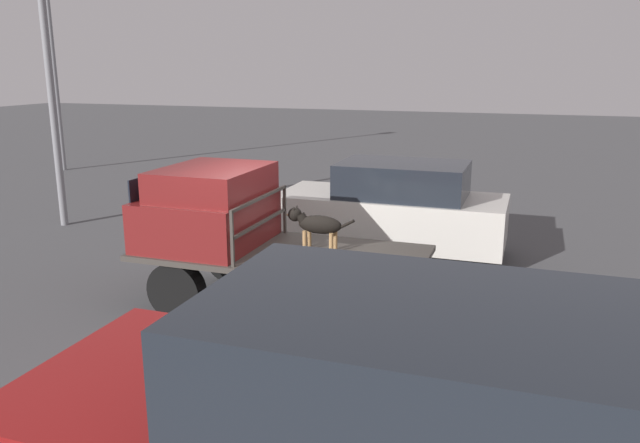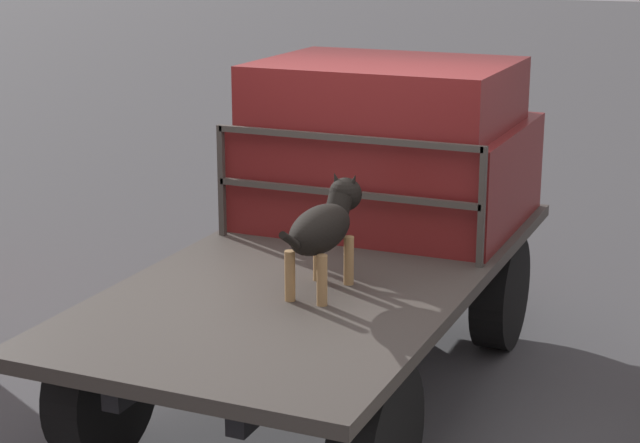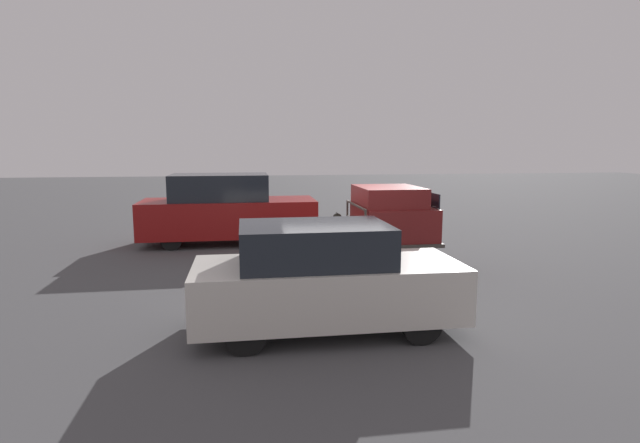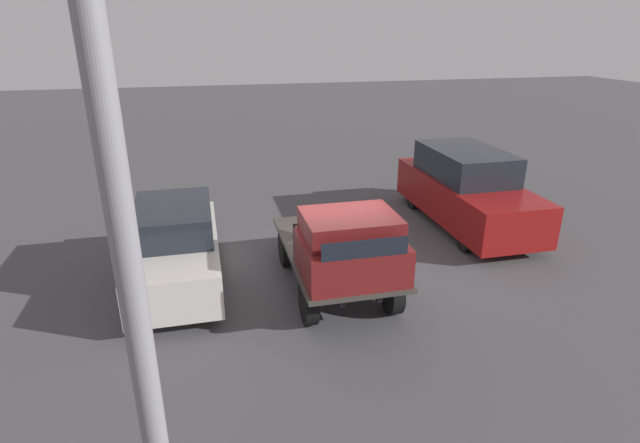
% 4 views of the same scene
% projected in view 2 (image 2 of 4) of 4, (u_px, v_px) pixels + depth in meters
% --- Properties ---
extents(ground_plane, '(80.00, 80.00, 0.00)m').
position_uv_depth(ground_plane, '(325.00, 393.00, 6.91)').
color(ground_plane, '#474749').
extents(flatbed_truck, '(4.07, 1.96, 0.88)m').
position_uv_depth(flatbed_truck, '(325.00, 301.00, 6.74)').
color(flatbed_truck, black).
rests_on(flatbed_truck, ground).
extents(truck_cab, '(1.59, 1.84, 1.15)m').
position_uv_depth(truck_cab, '(389.00, 145.00, 7.56)').
color(truck_cab, maroon).
rests_on(truck_cab, flatbed_truck).
extents(truck_headboard, '(0.04, 1.84, 0.76)m').
position_uv_depth(truck_headboard, '(345.00, 174.00, 6.83)').
color(truck_headboard, '#3D3833').
rests_on(truck_headboard, flatbed_truck).
extents(dog, '(1.03, 0.26, 0.63)m').
position_uv_depth(dog, '(325.00, 225.00, 6.13)').
color(dog, '#9E7547').
rests_on(dog, flatbed_truck).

